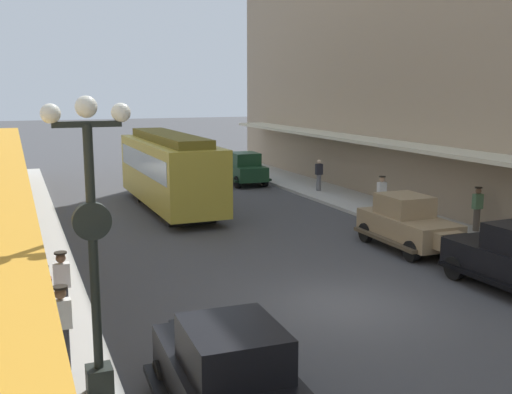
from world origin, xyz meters
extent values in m
plane|color=#424244|center=(0.00, 0.00, 0.00)|extent=(200.00, 200.00, 0.00)
cube|color=#B7B5AD|center=(-7.50, 0.00, 0.07)|extent=(3.00, 60.00, 0.15)
cube|color=#193D23|center=(4.69, 19.54, 0.74)|extent=(1.83, 3.96, 0.80)
cube|color=#193D23|center=(4.68, 19.29, 1.49)|extent=(1.50, 1.75, 0.70)
cube|color=#8C9EA8|center=(4.68, 19.29, 1.49)|extent=(1.42, 1.71, 0.42)
cube|color=#193D23|center=(4.76, 21.67, 0.79)|extent=(0.95, 0.39, 0.52)
cube|color=black|center=(3.74, 19.57, 0.42)|extent=(0.36, 3.52, 0.12)
cube|color=black|center=(5.64, 19.51, 0.42)|extent=(0.36, 3.52, 0.12)
cylinder|color=black|center=(3.93, 20.93, 0.34)|extent=(0.24, 0.69, 0.68)
cylinder|color=black|center=(5.54, 20.87, 0.34)|extent=(0.24, 0.69, 0.68)
cylinder|color=black|center=(3.84, 18.20, 0.34)|extent=(0.24, 0.69, 0.68)
cylinder|color=black|center=(5.45, 18.15, 0.34)|extent=(0.24, 0.69, 0.68)
cube|color=black|center=(4.78, 1.47, 0.79)|extent=(0.95, 0.40, 0.52)
cube|color=black|center=(3.92, -0.70, 0.42)|extent=(0.37, 3.52, 0.12)
cylinder|color=black|center=(4.01, 0.67, 0.34)|extent=(0.25, 0.69, 0.68)
cylinder|color=black|center=(5.62, 0.73, 0.34)|extent=(0.25, 0.69, 0.68)
cube|color=#997F5B|center=(4.79, 4.00, 0.74)|extent=(1.74, 3.92, 0.80)
cube|color=#997F5B|center=(4.79, 4.25, 1.49)|extent=(1.46, 1.72, 0.70)
cube|color=#8C9EA8|center=(4.79, 4.25, 1.49)|extent=(1.39, 1.68, 0.42)
cube|color=#997F5B|center=(4.77, 1.87, 0.79)|extent=(0.94, 0.37, 0.52)
cube|color=#4C3F2D|center=(5.74, 3.99, 0.42)|extent=(0.28, 3.51, 0.12)
cube|color=#4C3F2D|center=(3.84, 4.01, 0.42)|extent=(0.28, 3.51, 0.12)
cylinder|color=black|center=(5.58, 2.63, 0.34)|extent=(0.23, 0.68, 0.68)
cylinder|color=black|center=(3.97, 2.65, 0.34)|extent=(0.23, 0.68, 0.68)
cylinder|color=black|center=(5.61, 5.36, 0.34)|extent=(0.23, 0.68, 0.68)
cylinder|color=black|center=(4.00, 5.38, 0.34)|extent=(0.23, 0.68, 0.68)
cube|color=black|center=(-4.60, -4.17, 0.74)|extent=(1.83, 3.95, 0.80)
cube|color=black|center=(-4.60, -4.42, 1.49)|extent=(1.49, 1.75, 0.70)
cube|color=#8C9EA8|center=(-4.60, -4.42, 1.49)|extent=(1.42, 1.71, 0.42)
cube|color=black|center=(-4.53, -2.04, 0.79)|extent=(0.95, 0.39, 0.52)
cube|color=black|center=(-3.65, -4.20, 0.42)|extent=(0.35, 3.52, 0.12)
cylinder|color=black|center=(-5.36, -2.78, 0.34)|extent=(0.24, 0.69, 0.68)
cylinder|color=black|center=(-3.74, -2.83, 0.34)|extent=(0.24, 0.69, 0.68)
cube|color=gold|center=(-1.06, 13.78, 1.75)|extent=(2.62, 9.63, 2.70)
cube|color=brown|center=(-1.06, 13.78, 3.28)|extent=(1.61, 8.66, 0.36)
cube|color=#8C9EA8|center=(-1.06, 13.78, 2.22)|extent=(2.64, 8.86, 0.95)
cube|color=black|center=(-1.03, 10.90, 0.20)|extent=(2.02, 1.23, 0.40)
cube|color=black|center=(-1.10, 16.66, 0.20)|extent=(2.02, 1.23, 0.40)
cube|color=black|center=(-6.40, -2.53, 0.40)|extent=(0.44, 0.44, 0.50)
cylinder|color=black|center=(-6.40, -2.53, 2.75)|extent=(0.16, 0.16, 4.20)
cube|color=black|center=(-6.40, -2.53, 4.85)|extent=(1.10, 0.10, 0.10)
sphere|color=white|center=(-6.95, -2.53, 5.03)|extent=(0.32, 0.32, 0.32)
sphere|color=white|center=(-5.85, -2.53, 5.03)|extent=(0.32, 0.32, 0.32)
sphere|color=white|center=(-6.40, -2.53, 5.13)|extent=(0.36, 0.36, 0.36)
cylinder|color=black|center=(-6.40, -2.53, 3.25)|extent=(0.64, 0.18, 0.64)
cylinder|color=silver|center=(-6.40, -2.43, 3.25)|extent=(0.56, 0.02, 0.56)
cylinder|color=#2D2D33|center=(-6.90, -1.37, 0.57)|extent=(0.24, 0.24, 0.85)
cube|color=white|center=(-6.90, -1.37, 1.28)|extent=(0.36, 0.22, 0.56)
sphere|color=brown|center=(-6.90, -1.37, 1.68)|extent=(0.22, 0.22, 0.22)
cylinder|color=black|center=(-6.90, -1.37, 1.80)|extent=(0.28, 0.28, 0.04)
cylinder|color=#2D2D33|center=(-7.15, 0.10, 0.57)|extent=(0.24, 0.24, 0.85)
cube|color=maroon|center=(-7.15, 0.10, 1.28)|extent=(0.36, 0.22, 0.56)
sphere|color=beige|center=(-7.15, 0.10, 1.68)|extent=(0.22, 0.22, 0.22)
cylinder|color=black|center=(-7.15, 0.10, 1.80)|extent=(0.28, 0.28, 0.04)
cylinder|color=#2D2D33|center=(-6.71, 1.10, 0.57)|extent=(0.24, 0.24, 0.85)
cube|color=white|center=(-6.71, 1.10, 1.28)|extent=(0.36, 0.22, 0.56)
sphere|color=brown|center=(-6.71, 1.10, 1.68)|extent=(0.22, 0.22, 0.22)
cylinder|color=black|center=(-6.71, 1.10, 1.80)|extent=(0.28, 0.28, 0.04)
cylinder|color=slate|center=(6.71, 8.49, 0.57)|extent=(0.24, 0.24, 0.85)
cube|color=white|center=(6.71, 8.49, 1.28)|extent=(0.36, 0.22, 0.56)
sphere|color=tan|center=(6.71, 8.49, 1.68)|extent=(0.22, 0.22, 0.22)
cylinder|color=black|center=(6.71, 8.49, 1.80)|extent=(0.28, 0.28, 0.04)
cylinder|color=slate|center=(7.21, 15.02, 0.57)|extent=(0.24, 0.24, 0.85)
cube|color=#26262D|center=(7.21, 15.02, 1.28)|extent=(0.36, 0.22, 0.56)
sphere|color=beige|center=(7.21, 15.02, 1.68)|extent=(0.22, 0.22, 0.22)
cylinder|color=#4C4238|center=(8.41, 4.71, 0.57)|extent=(0.24, 0.24, 0.85)
cube|color=#4C724C|center=(8.41, 4.71, 1.28)|extent=(0.36, 0.22, 0.56)
sphere|color=brown|center=(8.41, 4.71, 1.68)|extent=(0.22, 0.22, 0.22)
cylinder|color=black|center=(8.41, 4.71, 1.80)|extent=(0.28, 0.28, 0.04)
camera|label=1|loc=(-7.53, -12.58, 5.41)|focal=42.16mm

